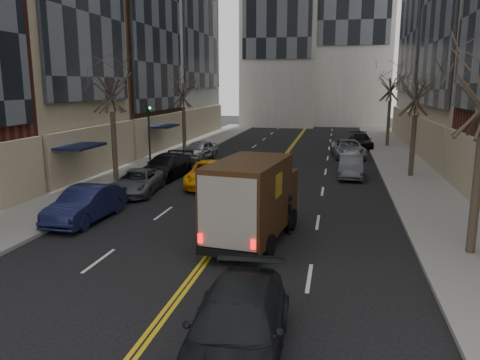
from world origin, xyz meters
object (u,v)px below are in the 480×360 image
object	(u,v)px
ups_truck	(253,200)
observer_sedan	(237,328)
pedestrian	(290,214)
taxi	(209,174)

from	to	relation	value
ups_truck	observer_sedan	size ratio (longest dim) A/B	1.15
ups_truck	observer_sedan	xyz separation A→B (m)	(1.04, -7.66, -0.85)
ups_truck	pedestrian	bearing A→B (deg)	50.30
ups_truck	taxi	xyz separation A→B (m)	(-4.20, 9.12, -0.87)
observer_sedan	taxi	size ratio (longest dim) A/B	1.01
observer_sedan	taxi	bearing A→B (deg)	104.34
taxi	pedestrian	xyz separation A→B (m)	(5.46, -7.95, 0.09)
pedestrian	ups_truck	bearing A→B (deg)	115.67
ups_truck	observer_sedan	world-z (taller)	ups_truck
observer_sedan	pedestrian	bearing A→B (deg)	85.58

